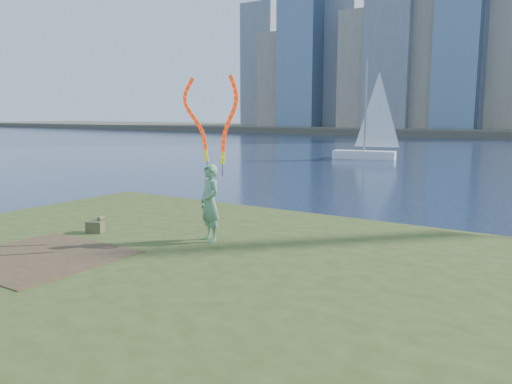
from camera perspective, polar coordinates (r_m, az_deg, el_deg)
The scene contains 6 objects.
ground at distance 12.43m, azimuth -4.78°, elevation -9.01°, with size 320.00×320.00×0.00m, color #18243D.
grassy_knoll at distance 10.70m, azimuth -12.45°, elevation -10.28°, with size 20.00×18.00×0.80m.
dirt_patch at distance 11.67m, azimuth -23.43°, elevation -6.77°, with size 3.20×3.00×0.02m, color #47331E.
woman_with_ribbons at distance 11.85m, azimuth -5.19°, elevation 0.99°, with size 1.97×0.88×4.20m.
canvas_bag at distance 13.50m, azimuth -17.86°, elevation -3.74°, with size 0.49×0.55×0.39m.
sailboat at distance 43.89m, azimuth 12.67°, elevation 5.60°, with size 5.61×2.67×8.42m.
Camera 1 is at (7.26, -9.34, 3.82)m, focal length 35.00 mm.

